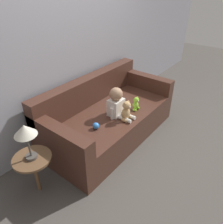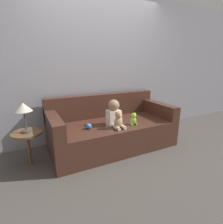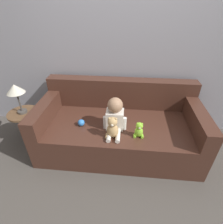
# 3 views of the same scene
# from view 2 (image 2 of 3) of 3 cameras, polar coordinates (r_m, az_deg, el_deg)

# --- Properties ---
(ground_plane) EXTENTS (12.00, 12.00, 0.00)m
(ground_plane) POSITION_cam_2_polar(r_m,az_deg,el_deg) (3.08, 0.27, -10.93)
(ground_plane) COLOR #4C4742
(wall_back) EXTENTS (8.00, 0.05, 2.60)m
(wall_back) POSITION_cam_2_polar(r_m,az_deg,el_deg) (3.27, -4.39, 14.27)
(wall_back) COLOR #93939E
(wall_back) RESTS_ON ground_plane
(couch) EXTENTS (2.03, 0.97, 0.85)m
(couch) POSITION_cam_2_polar(r_m,az_deg,el_deg) (3.00, -0.20, -5.39)
(couch) COLOR #47281E
(couch) RESTS_ON ground_plane
(person_baby) EXTENTS (0.28, 0.37, 0.40)m
(person_baby) POSITION_cam_2_polar(r_m,az_deg,el_deg) (2.72, 0.83, -0.56)
(person_baby) COLOR white
(person_baby) RESTS_ON couch
(teddy_bear_brown) EXTENTS (0.16, 0.12, 0.27)m
(teddy_bear_brown) POSITION_cam_2_polar(r_m,az_deg,el_deg) (2.59, 2.27, -2.70)
(teddy_bear_brown) COLOR tan
(teddy_bear_brown) RESTS_ON couch
(plush_toy_side) EXTENTS (0.11, 0.09, 0.20)m
(plush_toy_side) POSITION_cam_2_polar(r_m,az_deg,el_deg) (2.78, 7.22, -2.31)
(plush_toy_side) COLOR #8CD133
(plush_toy_side) RESTS_ON couch
(toy_ball) EXTENTS (0.08, 0.08, 0.08)m
(toy_ball) POSITION_cam_2_polar(r_m,az_deg,el_deg) (2.61, -7.44, -4.63)
(toy_ball) COLOR #337FDB
(toy_ball) RESTS_ON couch
(side_table) EXTENTS (0.40, 0.40, 0.89)m
(side_table) POSITION_cam_2_polar(r_m,az_deg,el_deg) (2.57, -26.38, -2.67)
(side_table) COLOR brown
(side_table) RESTS_ON ground_plane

